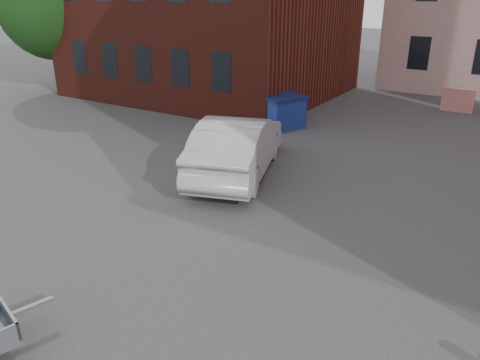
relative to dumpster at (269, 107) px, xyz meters
The scene contains 4 objects.
ground 9.70m from the dumpster, 68.87° to the right, with size 120.00×120.00×0.00m, color #38383A.
far_building 21.26m from the dumpster, 141.85° to the left, with size 6.00×6.00×8.00m, color maroon.
dumpster is the anchor object (origin of this frame).
silver_car 5.62m from the dumpster, 70.02° to the right, with size 1.77×5.07×1.67m, color silver.
Camera 1 is at (5.21, -6.83, 4.90)m, focal length 35.00 mm.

